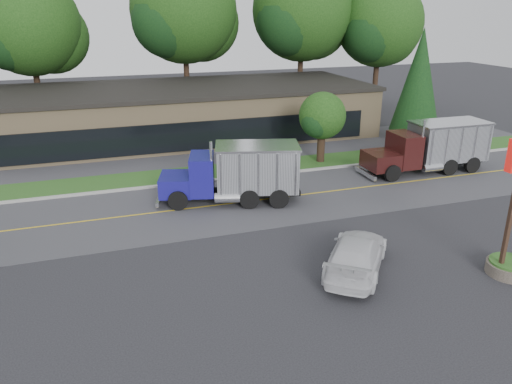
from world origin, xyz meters
TOP-DOWN VIEW (x-y plane):
  - ground at (0.00, 0.00)m, footprint 140.00×140.00m
  - road at (0.00, 9.00)m, footprint 60.00×8.00m
  - center_line at (0.00, 9.00)m, footprint 60.00×0.12m
  - curb at (0.00, 13.20)m, footprint 60.00×0.30m
  - grass_verge at (0.00, 15.00)m, footprint 60.00×3.40m
  - far_parking at (0.00, 20.00)m, footprint 60.00×7.00m
  - strip_mall at (2.00, 26.00)m, footprint 32.00×12.00m
  - tree_far_b at (-9.85, 34.12)m, footprint 9.63×9.07m
  - tree_far_c at (4.17, 34.13)m, footprint 10.92×10.28m
  - tree_far_d at (16.16, 33.13)m, footprint 10.78×10.15m
  - tree_far_e at (24.14, 31.11)m, footprint 9.50×8.94m
  - evergreen_right at (20.00, 18.00)m, footprint 4.05×4.05m
  - tree_verge at (10.05, 15.04)m, footprint 3.56×3.35m
  - dump_truck_blue at (2.00, 9.23)m, footprint 8.27×4.52m
  - dump_truck_maroon at (16.19, 10.52)m, footprint 8.86×2.81m
  - rally_car at (4.45, -0.18)m, footprint 5.03×5.55m

SIDE VIEW (x-z plane):
  - ground at x=0.00m, z-range 0.00..0.00m
  - road at x=0.00m, z-range -0.01..0.01m
  - center_line at x=0.00m, z-range 0.00..0.00m
  - curb at x=0.00m, z-range -0.06..0.06m
  - grass_verge at x=0.00m, z-range -0.01..0.01m
  - far_parking at x=0.00m, z-range -0.01..0.01m
  - rally_car at x=4.45m, z-range 0.00..1.55m
  - dump_truck_blue at x=2.00m, z-range 0.12..3.48m
  - dump_truck_maroon at x=16.19m, z-range 0.13..3.49m
  - strip_mall at x=2.00m, z-range 0.00..4.00m
  - tree_verge at x=10.05m, z-range 0.68..5.76m
  - evergreen_right at x=20.00m, z-range 0.45..9.67m
  - tree_far_e at x=24.14m, z-range 1.87..15.43m
  - tree_far_b at x=-9.85m, z-range 1.90..15.64m
  - tree_far_d at x=16.16m, z-range 2.13..17.51m
  - tree_far_c at x=4.17m, z-range 2.15..17.73m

